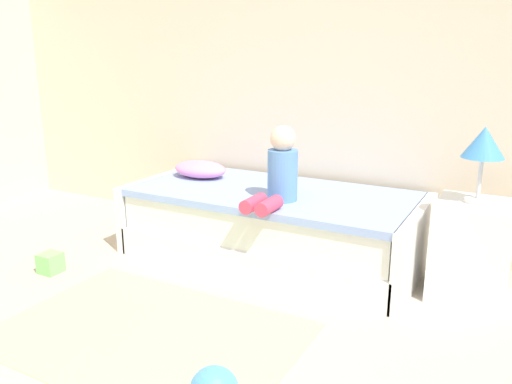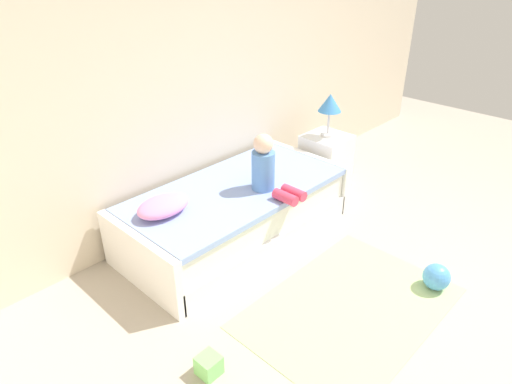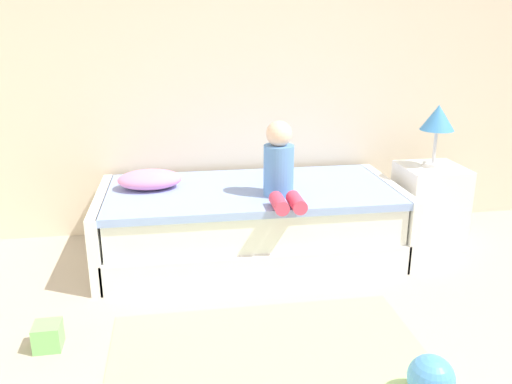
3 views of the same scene
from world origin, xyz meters
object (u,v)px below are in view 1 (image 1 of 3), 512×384
(bed, at_px, (272,224))
(pillow, at_px, (200,169))
(table_lamp, at_px, (484,146))
(nightstand, at_px, (471,250))
(toy_block, at_px, (51,263))
(child_figure, at_px, (279,172))

(bed, xyz_separation_m, pillow, (-0.69, 0.10, 0.32))
(table_lamp, bearing_deg, nightstand, -45.00)
(toy_block, bearing_deg, bed, 39.55)
(table_lamp, height_order, toy_block, table_lamp)
(pillow, bearing_deg, nightstand, -2.83)
(bed, relative_size, toy_block, 15.41)
(table_lamp, xyz_separation_m, child_figure, (-1.19, -0.23, -0.23))
(nightstand, relative_size, table_lamp, 1.33)
(table_lamp, distance_m, pillow, 2.08)
(table_lamp, distance_m, toy_block, 2.87)
(nightstand, bearing_deg, table_lamp, 135.00)
(nightstand, height_order, child_figure, child_figure)
(toy_block, bearing_deg, pillow, 65.14)
(nightstand, distance_m, pillow, 2.06)
(bed, distance_m, toy_block, 1.56)
(nightstand, bearing_deg, toy_block, -158.80)
(nightstand, relative_size, child_figure, 1.18)
(bed, relative_size, child_figure, 4.14)
(bed, xyz_separation_m, child_figure, (0.16, -0.23, 0.46))
(bed, height_order, pillow, pillow)
(child_figure, distance_m, pillow, 0.93)
(nightstand, distance_m, toy_block, 2.74)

